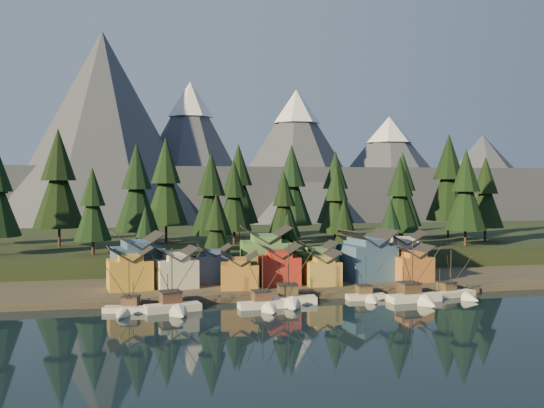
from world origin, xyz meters
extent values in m
plane|color=black|center=(0.00, 0.00, 0.00)|extent=(500.00, 500.00, 0.00)
cube|color=#393229|center=(0.00, 40.00, 0.75)|extent=(400.00, 50.00, 1.50)
cube|color=black|center=(0.00, 90.00, 3.00)|extent=(420.00, 100.00, 6.00)
cube|color=#4E4537|center=(0.00, 16.50, 0.50)|extent=(80.00, 4.00, 1.00)
cube|color=#4E5665|center=(0.00, 240.00, 15.00)|extent=(560.00, 160.00, 30.00)
cone|color=#4E5665|center=(-45.00, 180.00, 45.00)|extent=(100.00, 100.00, 90.00)
cone|color=#4E5665|center=(-5.00, 198.00, 36.00)|extent=(80.00, 80.00, 72.00)
cone|color=white|center=(-5.00, 198.00, 63.36)|extent=(22.40, 22.40, 17.28)
cone|color=#4E5665|center=(45.00, 186.00, 34.00)|extent=(84.00, 84.00, 68.00)
cone|color=white|center=(45.00, 186.00, 59.84)|extent=(23.52, 23.52, 16.32)
cone|color=#4E5665|center=(100.00, 202.00, 29.00)|extent=(92.00, 92.00, 58.00)
cone|color=white|center=(100.00, 202.00, 51.04)|extent=(25.76, 25.76, 13.92)
cone|color=#4E5665|center=(160.00, 210.00, 25.00)|extent=(88.00, 88.00, 50.00)
cube|color=beige|center=(-31.31, 10.15, 0.31)|extent=(9.09, 4.69, 1.42)
cone|color=beige|center=(-32.47, 5.51, 0.31)|extent=(3.30, 3.53, 2.65)
cube|color=black|center=(-31.31, 10.15, -0.22)|extent=(9.31, 4.79, 0.31)
cube|color=#52362C|center=(-30.92, 11.69, 1.68)|extent=(3.39, 3.26, 1.59)
cube|color=#282525|center=(-30.92, 11.69, 2.57)|extent=(3.61, 3.48, 0.18)
cylinder|color=black|center=(-31.18, 10.66, 4.95)|extent=(0.16, 0.16, 7.96)
cylinder|color=black|center=(-30.48, 13.44, 2.92)|extent=(0.12, 0.12, 3.89)
cube|color=beige|center=(-23.56, 9.39, 0.39)|extent=(10.27, 5.20, 1.79)
cone|color=beige|center=(-22.52, 4.11, 0.39)|extent=(3.94, 3.94, 3.36)
cube|color=black|center=(-23.56, 9.39, -0.28)|extent=(10.52, 5.30, 0.39)
cube|color=#4A3227|center=(-23.91, 11.15, 2.13)|extent=(4.16, 3.99, 2.01)
cube|color=#282525|center=(-23.91, 11.15, 3.25)|extent=(4.43, 4.25, 0.22)
cylinder|color=black|center=(-23.68, 9.97, 6.27)|extent=(0.20, 0.20, 10.07)
cylinder|color=black|center=(-24.31, 13.14, 3.69)|extent=(0.16, 0.16, 4.92)
cube|color=silver|center=(-7.21, 8.74, 0.35)|extent=(9.43, 3.67, 1.58)
cone|color=silver|center=(-6.81, 3.69, 0.35)|extent=(3.20, 3.37, 2.96)
cube|color=black|center=(-7.21, 8.74, -0.25)|extent=(9.66, 3.74, 0.35)
cube|color=#51372B|center=(-7.34, 10.42, 1.88)|extent=(3.38, 3.20, 1.78)
cube|color=#282525|center=(-7.34, 10.42, 2.86)|extent=(3.59, 3.41, 0.20)
cylinder|color=black|center=(-7.25, 9.30, 5.53)|extent=(0.18, 0.18, 8.88)
cylinder|color=black|center=(-7.49, 12.33, 3.26)|extent=(0.14, 0.14, 4.34)
cube|color=silver|center=(-1.67, 11.74, 0.40)|extent=(10.59, 4.39, 1.82)
cone|color=silver|center=(-2.22, 6.11, 0.40)|extent=(3.74, 3.83, 3.42)
cube|color=black|center=(-1.67, 11.74, -0.28)|extent=(10.85, 4.48, 0.40)
cube|color=#4F3E2A|center=(-1.49, 13.62, 2.17)|extent=(3.96, 3.75, 2.05)
cube|color=#282525|center=(-1.49, 13.62, 3.31)|extent=(4.21, 4.00, 0.23)
cylinder|color=black|center=(-1.61, 12.37, 6.38)|extent=(0.21, 0.21, 10.26)
cylinder|color=black|center=(-1.29, 15.75, 3.76)|extent=(0.16, 0.16, 5.02)
cube|color=silver|center=(14.09, 12.36, 0.31)|extent=(7.87, 2.85, 1.41)
cone|color=silver|center=(13.98, 8.09, 0.31)|extent=(2.71, 2.73, 2.64)
cube|color=black|center=(14.09, 12.36, -0.22)|extent=(8.06, 2.90, 0.31)
cube|color=brown|center=(14.13, 13.79, 1.67)|extent=(2.89, 2.72, 1.59)
cube|color=#282525|center=(14.13, 13.79, 2.55)|extent=(3.07, 2.90, 0.18)
cylinder|color=black|center=(14.11, 12.84, 4.93)|extent=(0.16, 0.16, 7.93)
cylinder|color=black|center=(14.18, 15.40, 2.91)|extent=(0.12, 0.12, 3.88)
cube|color=white|center=(22.42, 8.63, 0.40)|extent=(10.64, 4.41, 1.83)
cone|color=white|center=(22.96, 2.98, 0.40)|extent=(3.76, 3.85, 3.44)
cube|color=black|center=(22.42, 8.63, -0.29)|extent=(10.90, 4.49, 0.40)
cube|color=#443324|center=(22.24, 10.52, 2.18)|extent=(3.98, 3.77, 2.06)
cube|color=#282525|center=(22.24, 10.52, 3.32)|extent=(4.23, 4.02, 0.23)
cylinder|color=black|center=(22.36, 9.26, 6.42)|extent=(0.21, 0.21, 10.32)
cylinder|color=black|center=(22.04, 12.66, 3.78)|extent=(0.16, 0.16, 5.04)
cube|color=silver|center=(32.22, 11.51, 0.32)|extent=(10.19, 5.00, 1.48)
cone|color=silver|center=(33.49, 6.27, 0.32)|extent=(3.48, 3.91, 2.77)
cube|color=black|center=(32.22, 11.51, -0.23)|extent=(10.44, 5.11, 0.32)
cube|color=brown|center=(31.79, 13.26, 1.75)|extent=(3.52, 3.39, 1.66)
cube|color=#282525|center=(31.79, 13.26, 2.68)|extent=(3.74, 3.61, 0.18)
cylinder|color=black|center=(32.08, 12.09, 5.17)|extent=(0.17, 0.17, 8.30)
cylinder|color=black|center=(31.31, 15.23, 3.04)|extent=(0.13, 0.13, 4.06)
cube|color=#BC8A30|center=(-31.30, 25.53, 4.43)|extent=(9.45, 8.53, 5.87)
cube|color=#BC8A30|center=(-31.30, 25.53, 7.96)|extent=(5.62, 7.88, 1.20)
cube|color=beige|center=(-22.12, 25.60, 4.37)|extent=(9.09, 8.38, 5.75)
cube|color=beige|center=(-22.12, 25.60, 7.80)|extent=(5.54, 7.60, 1.12)
cube|color=#9E6928|center=(-9.56, 21.78, 3.99)|extent=(8.28, 7.84, 4.99)
cube|color=#9E6928|center=(-9.56, 21.78, 7.00)|extent=(4.92, 7.29, 1.05)
cube|color=#A22519|center=(-0.70, 24.66, 4.45)|extent=(8.82, 7.90, 5.89)
cube|color=#A22519|center=(-0.70, 24.66, 7.97)|extent=(5.06, 7.51, 1.17)
cube|color=#AB8D3C|center=(8.11, 22.50, 3.98)|extent=(7.18, 7.18, 4.97)
cube|color=#AB8D3C|center=(8.11, 22.50, 6.94)|extent=(4.05, 6.94, 0.98)
cube|color=#34557C|center=(19.77, 26.33, 5.37)|extent=(11.66, 10.25, 7.74)
cube|color=#34557C|center=(19.77, 26.33, 9.96)|extent=(6.96, 9.40, 1.48)
cube|color=#B4682E|center=(28.54, 23.01, 4.19)|extent=(8.22, 7.31, 5.37)
cube|color=#B4682E|center=(28.54, 23.01, 7.41)|extent=(4.70, 6.95, 1.10)
cube|color=#325077|center=(-29.83, 31.21, 5.38)|extent=(11.44, 10.55, 7.76)
cube|color=#325077|center=(-29.83, 31.21, 9.95)|extent=(6.99, 9.55, 1.40)
cube|color=#34497B|center=(-13.52, 31.64, 4.37)|extent=(7.31, 6.89, 5.74)
cube|color=#34497B|center=(-13.52, 31.64, 7.72)|extent=(4.14, 6.63, 0.99)
cube|color=#467A42|center=(-1.55, 34.30, 5.57)|extent=(11.60, 10.12, 8.14)
cube|color=#467A42|center=(-1.55, 34.30, 10.39)|extent=(6.72, 9.52, 1.53)
cube|color=#477941|center=(9.46, 30.44, 4.36)|extent=(8.20, 6.79, 5.72)
cube|color=#477941|center=(9.46, 30.44, 7.78)|extent=(4.55, 6.60, 1.14)
cube|color=#365881|center=(20.16, 31.65, 4.88)|extent=(9.86, 9.07, 6.77)
cube|color=#365881|center=(20.16, 31.65, 8.86)|extent=(5.98, 8.27, 1.22)
cube|color=silver|center=(31.45, 32.82, 5.13)|extent=(10.72, 10.32, 7.26)
cube|color=silver|center=(31.45, 32.82, 9.38)|extent=(6.78, 9.17, 1.26)
cylinder|color=#332319|center=(-50.00, 68.00, 8.74)|extent=(0.70, 0.70, 5.48)
cone|color=black|center=(-50.00, 68.00, 20.63)|extent=(13.41, 13.41, 18.89)
cone|color=black|center=(-50.00, 68.00, 30.38)|extent=(9.14, 9.14, 13.71)
cylinder|color=#332319|center=(-40.00, 48.00, 7.81)|extent=(0.70, 0.70, 3.61)
cone|color=black|center=(-40.00, 48.00, 15.63)|extent=(8.83, 8.83, 12.44)
cone|color=black|center=(-40.00, 48.00, 22.06)|extent=(6.02, 6.02, 9.03)
cylinder|color=#332319|center=(-30.00, 60.00, 8.39)|extent=(0.70, 0.70, 4.78)
cone|color=black|center=(-30.00, 60.00, 18.74)|extent=(11.68, 11.68, 16.45)
cone|color=black|center=(-30.00, 60.00, 27.23)|extent=(7.96, 7.96, 11.94)
cylinder|color=#332319|center=(-22.00, 75.00, 8.62)|extent=(0.70, 0.70, 5.24)
cone|color=black|center=(-22.00, 75.00, 19.97)|extent=(12.80, 12.80, 18.04)
cone|color=black|center=(-22.00, 75.00, 29.28)|extent=(8.73, 8.73, 13.10)
cylinder|color=#332319|center=(-12.00, 50.00, 8.15)|extent=(0.70, 0.70, 4.30)
cone|color=black|center=(-12.00, 50.00, 17.46)|extent=(10.50, 10.50, 14.80)
cone|color=black|center=(-12.00, 50.00, 25.10)|extent=(7.16, 7.16, 10.74)
cylinder|color=#332319|center=(-4.00, 65.00, 8.02)|extent=(0.70, 0.70, 4.05)
cone|color=black|center=(-4.00, 65.00, 16.79)|extent=(9.89, 9.89, 13.93)
cone|color=black|center=(-4.00, 65.00, 23.98)|extent=(6.74, 6.74, 10.11)
cylinder|color=#332319|center=(6.00, 48.00, 7.74)|extent=(0.70, 0.70, 3.47)
cone|color=black|center=(6.00, 48.00, 15.27)|extent=(8.49, 8.49, 11.97)
cone|color=black|center=(6.00, 48.00, 21.44)|extent=(5.79, 5.79, 8.69)
cylinder|color=#332319|center=(14.00, 72.00, 8.47)|extent=(0.70, 0.70, 4.94)
cone|color=black|center=(14.00, 72.00, 19.17)|extent=(12.07, 12.07, 17.01)
cone|color=black|center=(14.00, 72.00, 27.95)|extent=(8.23, 8.23, 12.34)
cylinder|color=#332319|center=(22.00, 55.00, 7.90)|extent=(0.70, 0.70, 3.81)
cone|color=black|center=(22.00, 55.00, 16.15)|extent=(9.30, 9.30, 13.11)
cone|color=black|center=(22.00, 55.00, 22.91)|extent=(6.34, 6.34, 9.51)
cylinder|color=#332319|center=(30.00, 80.00, 8.36)|extent=(0.70, 0.70, 4.71)
cone|color=black|center=(30.00, 80.00, 18.56)|extent=(11.51, 11.51, 16.22)
cone|color=black|center=(30.00, 80.00, 26.93)|extent=(7.85, 7.85, 11.78)
cylinder|color=#332319|center=(38.00, 50.00, 8.09)|extent=(0.70, 0.70, 4.19)
cone|color=black|center=(38.00, 50.00, 17.17)|extent=(10.24, 10.24, 14.43)
cone|color=black|center=(38.00, 50.00, 24.62)|extent=(6.98, 6.98, 10.47)
cylinder|color=#332319|center=(46.00, 66.00, 8.28)|extent=(0.70, 0.70, 4.55)
cone|color=black|center=(46.00, 66.00, 18.14)|extent=(11.13, 11.13, 15.68)
cone|color=black|center=(46.00, 66.00, 26.23)|extent=(7.59, 7.59, 11.38)
cylinder|color=#332319|center=(56.00, 48.00, 8.28)|extent=(0.70, 0.70, 4.56)
cone|color=black|center=(56.00, 48.00, 18.17)|extent=(11.16, 11.16, 15.72)
cone|color=black|center=(56.00, 48.00, 26.28)|extent=(7.61, 7.61, 11.41)
cylinder|color=#332319|center=(64.00, 72.00, 8.81)|extent=(0.70, 0.70, 5.63)
cone|color=black|center=(64.00, 72.00, 21.01)|extent=(13.76, 13.76, 19.38)
cone|color=black|center=(64.00, 72.00, 31.01)|extent=(9.38, 9.38, 14.07)
cylinder|color=#332319|center=(0.00, 82.00, 8.52)|extent=(0.70, 0.70, 5.04)
cone|color=black|center=(0.00, 82.00, 19.43)|extent=(12.31, 12.31, 17.35)
cone|color=black|center=(0.00, 82.00, 28.38)|extent=(8.39, 8.39, 12.59)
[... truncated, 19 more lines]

